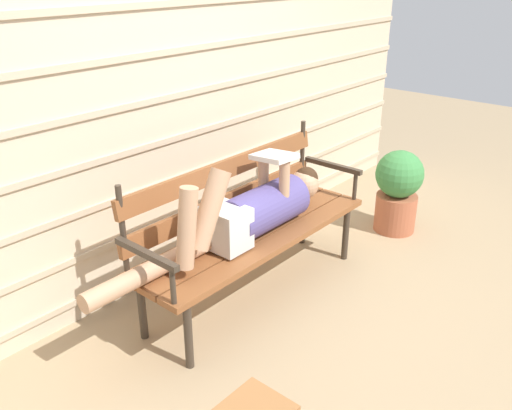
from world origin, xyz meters
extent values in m
plane|color=tan|center=(0.00, 0.00, 0.00)|extent=(12.00, 12.00, 0.00)
cube|color=beige|center=(0.00, 0.75, 1.17)|extent=(5.21, 0.06, 2.34)
cube|color=#C1AD8E|center=(0.00, 0.71, 0.13)|extent=(5.21, 0.02, 0.04)
cube|color=#C1AD8E|center=(0.00, 0.71, 0.39)|extent=(5.21, 0.02, 0.04)
cube|color=#C1AD8E|center=(0.00, 0.71, 0.65)|extent=(5.21, 0.02, 0.04)
cube|color=#C1AD8E|center=(0.00, 0.71, 0.91)|extent=(5.21, 0.02, 0.04)
cube|color=#C1AD8E|center=(0.00, 0.71, 1.17)|extent=(5.21, 0.02, 0.04)
cube|color=#C1AD8E|center=(0.00, 0.71, 1.43)|extent=(5.21, 0.02, 0.04)
cube|color=#C1AD8E|center=(0.00, 0.71, 1.69)|extent=(5.21, 0.02, 0.04)
cube|color=brown|center=(0.00, -0.04, 0.41)|extent=(1.67, 0.15, 0.04)
cube|color=brown|center=(0.00, 0.12, 0.41)|extent=(1.67, 0.15, 0.04)
cube|color=brown|center=(0.00, 0.27, 0.41)|extent=(1.67, 0.15, 0.04)
cube|color=brown|center=(0.00, 0.35, 0.56)|extent=(1.60, 0.05, 0.11)
cube|color=brown|center=(0.00, 0.35, 0.78)|extent=(1.60, 0.05, 0.11)
cylinder|color=#382D23|center=(-0.77, 0.35, 0.67)|extent=(0.03, 0.03, 0.48)
cylinder|color=#382D23|center=(0.77, 0.35, 0.67)|extent=(0.03, 0.03, 0.48)
cylinder|color=#382D23|center=(-0.74, -0.07, 0.20)|extent=(0.04, 0.04, 0.39)
cylinder|color=#382D23|center=(0.74, -0.07, 0.20)|extent=(0.04, 0.04, 0.39)
cylinder|color=#382D23|center=(-0.74, 0.30, 0.20)|extent=(0.04, 0.04, 0.39)
cylinder|color=#382D23|center=(0.74, 0.30, 0.20)|extent=(0.04, 0.04, 0.39)
cube|color=#382D23|center=(-0.81, 0.12, 0.63)|extent=(0.04, 0.45, 0.03)
cylinder|color=#382D23|center=(-0.81, -0.07, 0.53)|extent=(0.03, 0.03, 0.20)
cube|color=#382D23|center=(0.81, 0.12, 0.63)|extent=(0.04, 0.45, 0.03)
cylinder|color=#382D23|center=(0.81, -0.07, 0.53)|extent=(0.03, 0.03, 0.20)
cylinder|color=#514784|center=(0.08, 0.12, 0.56)|extent=(0.56, 0.27, 0.27)
cube|color=silver|center=(-0.26, 0.12, 0.56)|extent=(0.20, 0.25, 0.24)
sphere|color=tan|center=(0.48, 0.12, 0.59)|extent=(0.19, 0.19, 0.19)
sphere|color=#382314|center=(0.50, 0.12, 0.62)|extent=(0.16, 0.16, 0.16)
cylinder|color=tan|center=(-0.44, 0.06, 0.75)|extent=(0.29, 0.11, 0.43)
cylinder|color=tan|center=(-0.60, 0.06, 0.70)|extent=(0.15, 0.09, 0.43)
cylinder|color=tan|center=(-0.74, 0.18, 0.48)|extent=(0.80, 0.10, 0.10)
cylinder|color=tan|center=(0.16, 0.04, 0.70)|extent=(0.06, 0.06, 0.29)
cylinder|color=tan|center=(0.16, 0.20, 0.70)|extent=(0.06, 0.06, 0.29)
cube|color=silver|center=(0.16, 0.12, 0.86)|extent=(0.20, 0.27, 0.06)
cylinder|color=#AD5B3D|center=(1.37, -0.12, 0.14)|extent=(0.31, 0.31, 0.29)
sphere|color=#3D8442|center=(1.37, -0.12, 0.46)|extent=(0.36, 0.36, 0.36)
camera|label=1|loc=(-2.20, -1.77, 1.91)|focal=38.21mm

